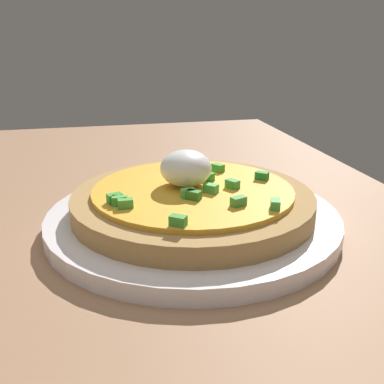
{
  "coord_description": "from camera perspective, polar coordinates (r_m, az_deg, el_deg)",
  "views": [
    {
      "loc": [
        -36.68,
        -0.08,
        20.39
      ],
      "look_at": [
        2.97,
        -9.08,
        5.73
      ],
      "focal_mm": 42.22,
      "sensor_mm": 36.0,
      "label": 1
    }
  ],
  "objects": [
    {
      "name": "dining_table",
      "position": [
        0.41,
        -11.53,
        -8.38
      ],
      "size": [
        109.57,
        70.64,
        2.16
      ],
      "primitive_type": "cube",
      "color": "#9E7353",
      "rests_on": "ground"
    },
    {
      "name": "plate",
      "position": [
        0.44,
        0.0,
        -3.39
      ],
      "size": [
        28.22,
        28.22,
        1.57
      ],
      "primitive_type": "cylinder",
      "color": "white",
      "rests_on": "dining_table"
    },
    {
      "name": "pizza",
      "position": [
        0.43,
        -0.05,
        -0.79
      ],
      "size": [
        23.2,
        23.2,
        5.89
      ],
      "color": "#AE844B",
      "rests_on": "plate"
    }
  ]
}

